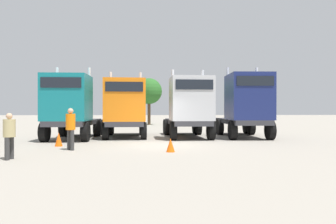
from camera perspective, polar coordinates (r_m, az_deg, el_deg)
ground at (r=15.20m, az=-1.38°, el=-6.16°), size 200.00×200.00×0.00m
semi_truck_teal at (r=18.58m, az=-17.76°, el=0.93°), size 2.63×5.85×4.29m
semi_truck_orange at (r=19.06m, az=-7.98°, el=0.76°), size 2.82×5.79×4.17m
semi_truck_silver at (r=18.75m, az=3.95°, el=0.83°), size 2.75×6.29×4.27m
semi_truck_navy at (r=19.50m, az=14.31°, el=1.29°), size 2.75×6.20×4.49m
visitor_in_hivis at (r=13.79m, az=-17.70°, el=-2.46°), size 0.57×0.57×1.80m
visitor_with_camera at (r=11.97m, az=-27.47°, el=-3.45°), size 0.43×0.45×1.62m
traffic_cone_near at (r=12.62m, az=0.47°, el=-6.19°), size 0.36×0.36×0.56m
traffic_cone_mid at (r=15.51m, az=-19.70°, el=-4.82°), size 0.36×0.36×0.66m
oak_far_left at (r=38.43m, az=-9.32°, el=3.10°), size 3.49×3.49×5.36m
oak_far_centre at (r=36.73m, az=-3.56°, el=3.85°), size 3.11×3.11×5.58m
oak_far_right at (r=39.04m, az=4.43°, el=3.58°), size 3.00×3.00×5.49m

